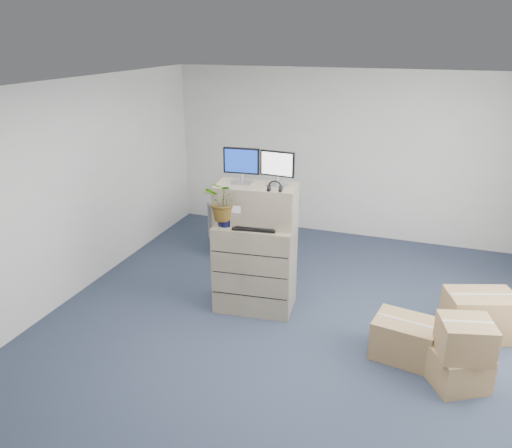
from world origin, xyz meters
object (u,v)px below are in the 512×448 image
object	(u,v)px
filing_cabinet_lower	(255,266)
office_chair	(239,224)
monitor_left	(241,164)
monitor_right	(277,166)
potted_plant	(225,206)
keyboard	(255,228)
water_bottle	(261,211)

from	to	relation	value
filing_cabinet_lower	office_chair	world-z (taller)	filing_cabinet_lower
filing_cabinet_lower	monitor_left	xyz separation A→B (m)	(-0.20, 0.07, 1.30)
monitor_right	potted_plant	xyz separation A→B (m)	(-0.56, -0.29, -0.46)
filing_cabinet_lower	keyboard	size ratio (longest dim) A/B	2.18
monitor_right	office_chair	distance (m)	2.40
monitor_right	potted_plant	size ratio (longest dim) A/B	0.72
monitor_right	water_bottle	world-z (taller)	monitor_right
monitor_left	water_bottle	distance (m)	0.62
keyboard	office_chair	xyz separation A→B (m)	(-0.91, 1.82, -0.73)
monitor_left	office_chair	distance (m)	2.28
filing_cabinet_lower	water_bottle	distance (m)	0.73
filing_cabinet_lower	potted_plant	xyz separation A→B (m)	(-0.32, -0.18, 0.83)
water_bottle	monitor_left	bearing A→B (deg)	-176.51
potted_plant	monitor_left	bearing A→B (deg)	63.53
monitor_right	filing_cabinet_lower	bearing A→B (deg)	-149.55
office_chair	filing_cabinet_lower	bearing A→B (deg)	74.45
monitor_left	monitor_right	bearing A→B (deg)	1.20
monitor_left	water_bottle	bearing A→B (deg)	-1.45
water_bottle	potted_plant	xyz separation A→B (m)	(-0.37, -0.26, 0.11)
keyboard	monitor_left	bearing A→B (deg)	132.01
filing_cabinet_lower	potted_plant	distance (m)	0.91
keyboard	potted_plant	size ratio (longest dim) A/B	0.88
filing_cabinet_lower	office_chair	size ratio (longest dim) A/B	1.36
keyboard	office_chair	size ratio (longest dim) A/B	0.62
water_bottle	office_chair	size ratio (longest dim) A/B	0.38
monitor_left	office_chair	xyz separation A→B (m)	(-0.68, 1.63, -1.44)
keyboard	filing_cabinet_lower	bearing A→B (deg)	99.67
filing_cabinet_lower	monitor_left	size ratio (longest dim) A/B	2.56
monitor_right	potted_plant	bearing A→B (deg)	-146.84
potted_plant	office_chair	world-z (taller)	potted_plant
filing_cabinet_lower	monitor_right	xyz separation A→B (m)	(0.24, 0.11, 1.29)
filing_cabinet_lower	water_bottle	bearing A→B (deg)	51.03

